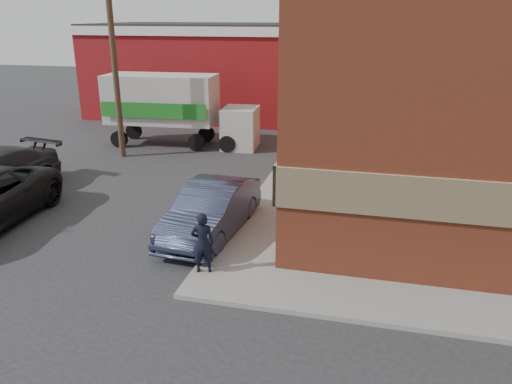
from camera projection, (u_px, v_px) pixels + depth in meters
The scene contains 7 objects.
ground at pixel (219, 265), 12.95m from camera, with size 90.00×90.00×0.00m, color #28282B.
sidewalk_west at pixel (298, 167), 21.02m from camera, with size 1.80×18.00×0.12m, color gray.
warehouse at pixel (224, 70), 31.63m from camera, with size 16.30×8.30×5.60m.
utility_pole at pixel (113, 49), 21.26m from camera, with size 2.00×0.26×9.00m.
man at pixel (202, 243), 12.15m from camera, with size 0.57×0.37×1.56m, color black.
sedan at pixel (211, 210), 14.57m from camera, with size 1.61×4.61×1.52m, color #313652.
box_truck at pixel (175, 105), 24.16m from camera, with size 7.04×2.53×3.42m.
Camera 1 is at (3.70, -10.98, 6.17)m, focal length 35.00 mm.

